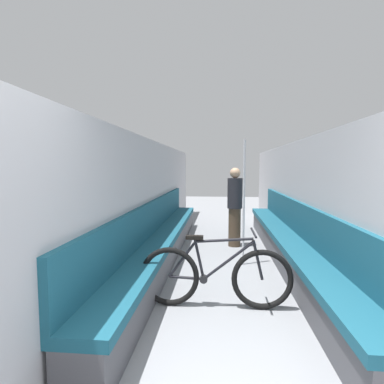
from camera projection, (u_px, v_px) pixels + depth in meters
name	position (u px, v px, depth m)	size (l,w,h in m)	color
wall_left	(147.00, 201.00, 5.11)	(0.10, 10.89, 2.08)	#B2B2B7
wall_right	(306.00, 202.00, 4.87)	(0.10, 10.89, 2.08)	#B2B2B7
bench_seat_row_left	(162.00, 242.00, 5.10)	(0.47, 6.32, 1.03)	#4C4C51
bench_seat_row_right	(290.00, 245.00, 4.91)	(0.47, 6.32, 1.03)	#4C4C51
bicycle	(215.00, 276.00, 3.43)	(1.76, 0.46, 0.90)	black
grab_pole_near	(244.00, 204.00, 4.89)	(0.08, 0.08, 2.06)	gray
passenger_standing	(235.00, 206.00, 6.06)	(0.30, 0.30, 1.60)	#473828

